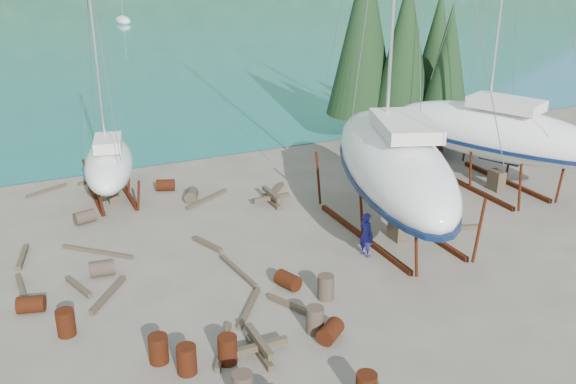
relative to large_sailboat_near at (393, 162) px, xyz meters
name	(u,v)px	position (x,y,z in m)	size (l,w,h in m)	color
ground	(297,284)	(-5.39, -2.20, -3.20)	(600.00, 600.00, 0.00)	#5B5648
cypress_near_right	(405,50)	(7.11, 9.80, 2.59)	(3.60, 3.60, 10.00)	black
cypress_mid_right	(448,70)	(8.61, 7.80, 1.72)	(3.06, 3.06, 8.50)	black
cypress_back_left	(364,31)	(5.61, 11.80, 3.46)	(4.14, 4.14, 11.50)	black
cypress_far_right	(437,54)	(10.11, 10.80, 2.01)	(3.24, 3.24, 9.00)	black
moored_boat_mid	(123,21)	(4.61, 77.80, -2.82)	(2.00, 5.00, 6.05)	white
large_sailboat_near	(393,162)	(0.00, 0.00, 0.00)	(7.68, 13.15, 19.91)	white
large_sailboat_far	(494,132)	(7.61, 2.59, -0.34)	(7.38, 11.43, 17.51)	white
small_sailboat_shore	(109,163)	(-9.89, 8.79, -1.37)	(3.65, 7.23, 11.07)	white
worker	(366,234)	(-1.97, -1.30, -2.30)	(0.66, 0.43, 1.82)	navy
drum_2	(31,304)	(-14.24, -0.15, -2.91)	(0.58, 0.58, 0.88)	#53200E
drum_4	(166,185)	(-7.28, 8.86, -2.91)	(0.58, 0.58, 0.88)	#53200E
drum_5	(326,287)	(-4.91, -3.51, -2.76)	(0.58, 0.58, 0.88)	#2D2823
drum_6	(288,280)	(-5.79, -2.30, -2.91)	(0.58, 0.58, 0.88)	#53200E
drum_8	(66,323)	(-13.34, -2.02, -2.76)	(0.58, 0.58, 0.88)	#53200E
drum_9	(85,217)	(-11.50, 6.53, -2.91)	(0.58, 0.58, 0.88)	#2D2823
drum_10	(187,360)	(-10.45, -5.46, -2.76)	(0.58, 0.58, 0.88)	#53200E
drum_11	(192,195)	(-6.51, 7.03, -2.91)	(0.58, 0.58, 0.88)	#2D2823
drum_12	(330,332)	(-5.94, -5.75, -2.91)	(0.58, 0.58, 0.88)	#53200E
drum_13	(228,350)	(-9.22, -5.50, -2.76)	(0.58, 0.58, 0.88)	#53200E
drum_14	(159,349)	(-11.05, -4.61, -2.76)	(0.58, 0.58, 0.88)	#53200E
drum_15	(102,269)	(-11.64, 1.40, -2.91)	(0.58, 0.58, 0.88)	#2D2823
drum_17	(315,320)	(-6.18, -5.17, -2.76)	(0.58, 0.58, 0.88)	#2D2823
timber_0	(47,190)	(-12.64, 11.17, -3.13)	(0.14, 2.19, 0.14)	brown
timber_1	(456,228)	(2.82, -0.92, -3.11)	(0.19, 2.02, 0.19)	brown
timber_2	(23,257)	(-14.25, 4.05, -3.11)	(0.19, 2.01, 0.19)	brown
timber_3	(249,308)	(-7.59, -3.08, -3.13)	(0.15, 2.51, 0.15)	brown
timber_4	(79,287)	(-12.60, 0.75, -3.12)	(0.17, 1.75, 0.17)	brown
timber_5	(223,346)	(-9.12, -4.81, -3.12)	(0.16, 2.39, 0.16)	brown
timber_6	(276,190)	(-2.40, 6.39, -3.11)	(0.19, 1.89, 0.19)	brown
timber_7	(290,305)	(-6.29, -3.55, -3.12)	(0.17, 1.85, 0.17)	brown
timber_8	(208,244)	(-7.35, 2.06, -3.11)	(0.19, 1.71, 0.19)	brown
timber_9	(99,179)	(-10.01, 11.80, -3.13)	(0.15, 2.34, 0.15)	brown
timber_10	(207,199)	(-5.84, 6.74, -3.12)	(0.16, 2.79, 0.16)	brown
timber_11	(238,271)	(-7.02, -0.53, -3.13)	(0.15, 2.82, 0.15)	brown
timber_12	(108,295)	(-11.74, -0.25, -3.12)	(0.17, 2.48, 0.17)	brown
timber_15	(97,252)	(-11.53, 3.33, -3.13)	(0.15, 3.18, 0.15)	brown
timber_17	(21,288)	(-14.45, 1.50, -3.12)	(0.16, 2.17, 0.16)	brown
timber_pile_fore	(259,347)	(-8.25, -5.57, -2.90)	(1.80, 1.80, 0.60)	brown
timber_pile_aft	(271,198)	(-3.21, 5.12, -2.90)	(1.80, 1.80, 0.60)	brown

